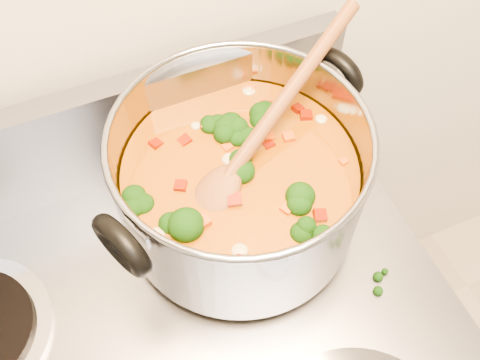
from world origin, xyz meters
name	(u,v)px	position (x,y,z in m)	size (l,w,h in m)	color
stockpot	(240,180)	(0.19, 1.32, 1.01)	(0.35, 0.29, 0.17)	#95959D
wooden_spoon	(252,144)	(0.21, 1.33, 1.06)	(0.28, 0.18, 0.12)	brown
cooktop_crumbs	(203,249)	(0.13, 1.30, 0.92)	(0.40, 0.33, 0.01)	black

